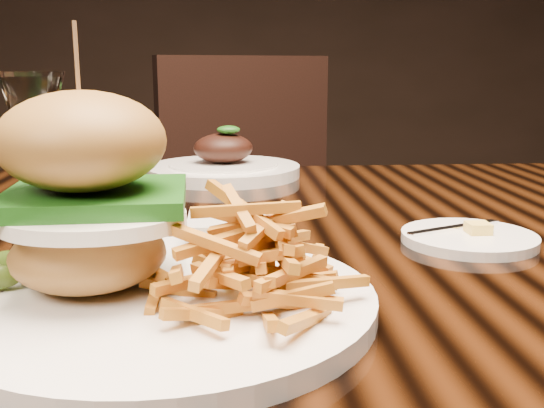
{
  "coord_description": "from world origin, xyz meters",
  "views": [
    {
      "loc": [
        -0.07,
        -0.66,
        0.92
      ],
      "look_at": [
        -0.03,
        -0.14,
        0.81
      ],
      "focal_mm": 42.0,
      "sensor_mm": 36.0,
      "label": 1
    }
  ],
  "objects": [
    {
      "name": "dining_table",
      "position": [
        0.0,
        0.0,
        0.67
      ],
      "size": [
        1.6,
        0.9,
        0.75
      ],
      "color": "black",
      "rests_on": "ground"
    },
    {
      "name": "burger_plate",
      "position": [
        -0.12,
        -0.22,
        0.8
      ],
      "size": [
        0.31,
        0.31,
        0.2
      ],
      "rotation": [
        0.0,
        0.0,
        -0.17
      ],
      "color": "white",
      "rests_on": "dining_table"
    },
    {
      "name": "side_saucer",
      "position": [
        0.18,
        -0.06,
        0.76
      ],
      "size": [
        0.13,
        0.13,
        0.02
      ],
      "rotation": [
        0.0,
        0.0,
        -0.11
      ],
      "color": "white",
      "rests_on": "dining_table"
    },
    {
      "name": "ramekin",
      "position": [
        -0.06,
        -0.09,
        0.77
      ],
      "size": [
        0.09,
        0.09,
        0.04
      ],
      "primitive_type": "cube",
      "rotation": [
        0.0,
        0.0,
        0.12
      ],
      "color": "white",
      "rests_on": "dining_table"
    },
    {
      "name": "wine_glass",
      "position": [
        -0.25,
        -0.04,
        0.87
      ],
      "size": [
        0.06,
        0.06,
        0.17
      ],
      "color": "white",
      "rests_on": "dining_table"
    },
    {
      "name": "far_dish",
      "position": [
        -0.07,
        0.35,
        0.77
      ],
      "size": [
        0.25,
        0.25,
        0.08
      ],
      "rotation": [
        0.0,
        0.0,
        0.42
      ],
      "color": "white",
      "rests_on": "dining_table"
    },
    {
      "name": "chair_far",
      "position": [
        0.03,
        0.89,
        0.54
      ],
      "size": [
        0.59,
        0.59,
        0.95
      ],
      "rotation": [
        0.0,
        0.0,
        0.33
      ],
      "color": "black",
      "rests_on": "ground"
    }
  ]
}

